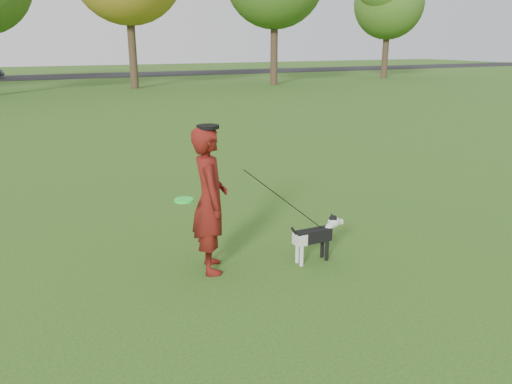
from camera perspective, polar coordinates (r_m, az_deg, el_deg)
ground at (r=6.72m, az=3.56°, el=-8.04°), size 120.00×120.00×0.00m
road at (r=45.48m, az=-22.54°, el=12.06°), size 120.00×7.00×0.02m
man at (r=6.21m, az=-5.30°, el=-0.96°), size 0.59×0.77×1.86m
dog at (r=6.66m, az=6.95°, el=-4.80°), size 0.82×0.16×0.62m
man_held_items at (r=6.42m, az=3.23°, el=-0.93°), size 1.96×0.51×1.45m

